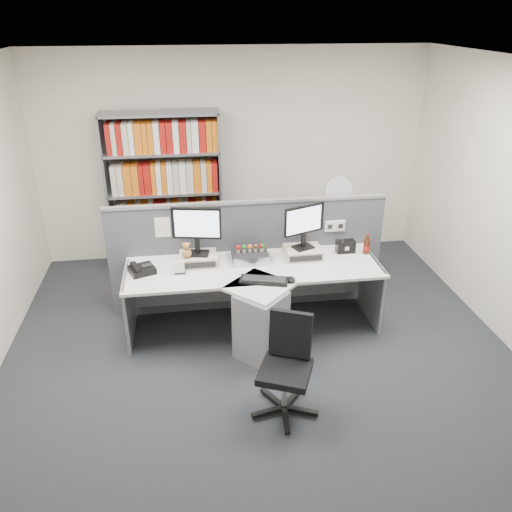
{
  "coord_description": "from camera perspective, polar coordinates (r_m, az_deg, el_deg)",
  "views": [
    {
      "loc": [
        -0.63,
        -3.77,
        3.09
      ],
      "look_at": [
        0.0,
        0.65,
        0.92
      ],
      "focal_mm": 35.91,
      "sensor_mm": 36.0,
      "label": 1
    }
  ],
  "objects": [
    {
      "name": "room_shell",
      "position": [
        4.04,
        1.3,
        7.15
      ],
      "size": [
        5.04,
        5.54,
        2.72
      ],
      "color": "white",
      "rests_on": "ground"
    },
    {
      "name": "plush_toy",
      "position": [
        5.18,
        -7.74,
        0.54
      ],
      "size": [
        0.1,
        0.1,
        0.17
      ],
      "color": "#A57737",
      "rests_on": "monitor_riser_left"
    },
    {
      "name": "figurines",
      "position": [
        5.27,
        -0.45,
        0.98
      ],
      "size": [
        0.3,
        0.05,
        0.09
      ],
      "color": "beige",
      "rests_on": "desktop_pc"
    },
    {
      "name": "ground",
      "position": [
        4.92,
        1.09,
        -13.03
      ],
      "size": [
        5.5,
        5.5,
        0.0
      ],
      "primitive_type": "plane",
      "color": "#2E3136",
      "rests_on": "ground"
    },
    {
      "name": "cola_bottle",
      "position": [
        5.57,
        12.22,
        1.08
      ],
      "size": [
        0.07,
        0.07,
        0.23
      ],
      "color": "#3F190A",
      "rests_on": "desk"
    },
    {
      "name": "desk",
      "position": [
        5.14,
        0.09,
        -4.93
      ],
      "size": [
        2.6,
        1.2,
        0.72
      ],
      "color": "white",
      "rests_on": "ground"
    },
    {
      "name": "monitor_right",
      "position": [
        5.28,
        5.38,
        3.69
      ],
      "size": [
        0.44,
        0.21,
        0.47
      ],
      "color": "black",
      "rests_on": "monitor_riser_right"
    },
    {
      "name": "office_chair",
      "position": [
        4.31,
        3.47,
        -11.77
      ],
      "size": [
        0.57,
        0.58,
        0.86
      ],
      "color": "silver",
      "rests_on": "ground"
    },
    {
      "name": "monitor_left",
      "position": [
        5.14,
        -6.64,
        3.23
      ],
      "size": [
        0.49,
        0.2,
        0.51
      ],
      "color": "black",
      "rests_on": "monitor_riser_left"
    },
    {
      "name": "filing_cabinet",
      "position": [
        6.64,
        8.66,
        1.22
      ],
      "size": [
        0.45,
        0.61,
        0.7
      ],
      "color": "gray",
      "rests_on": "ground"
    },
    {
      "name": "partition",
      "position": [
        5.62,
        -0.81,
        0.15
      ],
      "size": [
        3.0,
        0.08,
        1.27
      ],
      "color": "#4D4E57",
      "rests_on": "ground"
    },
    {
      "name": "mouse",
      "position": [
        4.92,
        3.96,
        -2.63
      ],
      "size": [
        0.07,
        0.12,
        0.04
      ],
      "primitive_type": "ellipsoid",
      "color": "black",
      "rests_on": "desk"
    },
    {
      "name": "desktop_pc",
      "position": [
        5.33,
        -0.7,
        0.07
      ],
      "size": [
        0.36,
        0.33,
        0.1
      ],
      "color": "black",
      "rests_on": "desk"
    },
    {
      "name": "keyboard",
      "position": [
        4.92,
        0.89,
        -2.71
      ],
      "size": [
        0.49,
        0.29,
        0.03
      ],
      "color": "black",
      "rests_on": "desk"
    },
    {
      "name": "desk_calendar",
      "position": [
        5.11,
        -8.5,
        -1.37
      ],
      "size": [
        0.11,
        0.08,
        0.13
      ],
      "color": "black",
      "rests_on": "desk"
    },
    {
      "name": "monitor_riser_left",
      "position": [
        5.29,
        -6.45,
        -0.3
      ],
      "size": [
        0.38,
        0.31,
        0.1
      ],
      "color": "beige",
      "rests_on": "desk"
    },
    {
      "name": "monitor_riser_right",
      "position": [
        5.41,
        5.25,
        0.42
      ],
      "size": [
        0.38,
        0.31,
        0.1
      ],
      "color": "beige",
      "rests_on": "desk"
    },
    {
      "name": "shelving_unit",
      "position": [
        6.57,
        -10.08,
        6.73
      ],
      "size": [
        1.41,
        0.4,
        2.0
      ],
      "color": "gray",
      "rests_on": "ground"
    },
    {
      "name": "desk_fan",
      "position": [
        6.38,
        9.08,
        6.95
      ],
      "size": [
        0.33,
        0.2,
        0.56
      ],
      "color": "white",
      "rests_on": "filing_cabinet"
    },
    {
      "name": "speaker",
      "position": [
        5.57,
        9.94,
        1.07
      ],
      "size": [
        0.2,
        0.11,
        0.13
      ],
      "primitive_type": "cube",
      "color": "black",
      "rests_on": "desk"
    },
    {
      "name": "desk_phone",
      "position": [
        5.19,
        -12.64,
        -1.46
      ],
      "size": [
        0.3,
        0.29,
        0.1
      ],
      "color": "black",
      "rests_on": "desk"
    }
  ]
}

